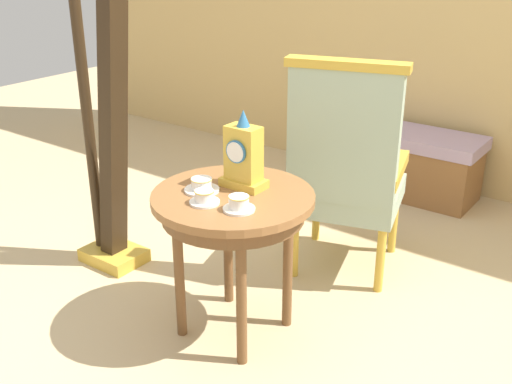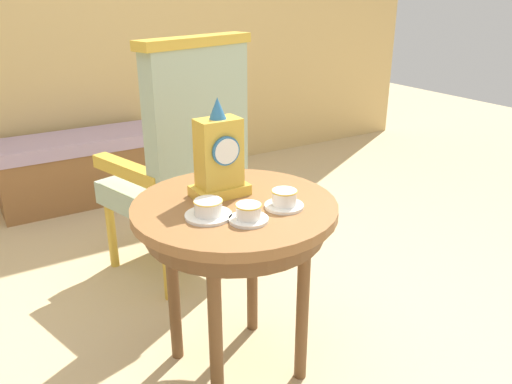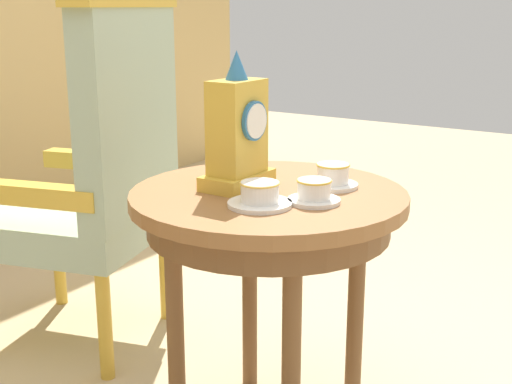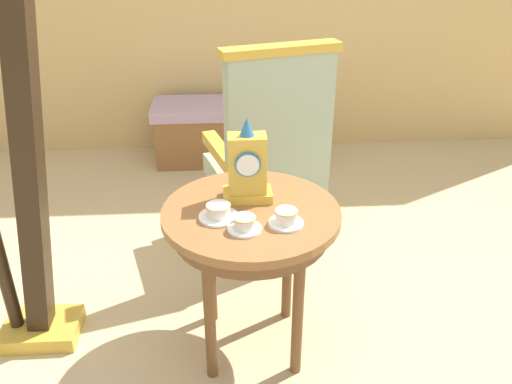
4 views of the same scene
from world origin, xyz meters
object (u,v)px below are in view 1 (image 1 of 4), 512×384
side_table (233,212)px  harp (106,127)px  mantel_clock (243,157)px  window_bench (401,161)px  teacup_right (204,198)px  armchair (346,167)px  teacup_left (202,186)px  teacup_center (239,204)px

side_table → harp: (-0.88, 0.10, 0.18)m
side_table → mantel_clock: bearing=96.0°
mantel_clock → window_bench: mantel_clock is taller
side_table → window_bench: bearing=92.3°
teacup_right → harp: 0.89m
armchair → window_bench: armchair is taller
armchair → teacup_left: bearing=-108.4°
mantel_clock → armchair: size_ratio=0.29×
mantel_clock → harp: 0.87m
teacup_right → harp: (-0.85, 0.25, 0.08)m
teacup_center → harp: 1.03m
teacup_left → teacup_right: 0.13m
teacup_left → side_table: bearing=23.8°
side_table → teacup_center: (0.12, -0.11, 0.11)m
armchair → harp: bearing=-148.6°
teacup_right → armchair: (0.17, 0.87, -0.10)m
side_table → window_bench: (-0.08, 1.94, -0.36)m
teacup_left → armchair: (0.26, 0.78, -0.10)m
window_bench → teacup_center: bearing=-84.6°
teacup_center → harp: bearing=167.7°
armchair → harp: (-1.02, -0.62, 0.18)m
window_bench → side_table: bearing=-87.7°
harp → teacup_center: bearing=-12.3°
side_table → mantel_clock: size_ratio=2.03×
armchair → harp: size_ratio=0.60×
teacup_left → window_bench: (0.05, 1.99, -0.47)m
side_table → window_bench: size_ratio=0.65×
teacup_center → mantel_clock: bearing=122.8°
teacup_center → side_table: bearing=136.2°
teacup_left → mantel_clock: size_ratio=0.44×
teacup_left → harp: (-0.76, 0.16, 0.08)m
harp → armchair: bearing=31.4°
mantel_clock → harp: (-0.87, 0.02, -0.03)m
mantel_clock → armchair: 0.69m
side_table → window_bench: 1.97m
side_table → harp: bearing=173.2°
teacup_right → harp: harp is taller
side_table → armchair: armchair is taller
mantel_clock → armchair: armchair is taller
window_bench → armchair: bearing=-80.0°
mantel_clock → armchair: bearing=77.2°
teacup_right → teacup_center: (0.15, 0.03, 0.00)m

